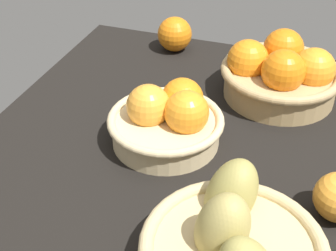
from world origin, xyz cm
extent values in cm
cube|color=black|center=(0.00, 0.00, 1.50)|extent=(84.00, 72.00, 3.00)
torus|color=tan|center=(-23.63, -14.84, 7.69)|extent=(24.35, 24.35, 1.99)
ellipsoid|color=#9E934C|center=(-16.19, -12.62, 9.27)|extent=(12.79, 11.64, 12.87)
ellipsoid|color=tan|center=(-23.32, -13.08, 10.09)|extent=(7.76, 9.50, 12.24)
cylinder|color=tan|center=(22.12, -14.08, 5.83)|extent=(22.22, 22.22, 5.66)
torus|color=tan|center=(22.12, -14.08, 8.66)|extent=(24.12, 24.12, 1.90)
sphere|color=orange|center=(27.57, -13.41, 10.88)|extent=(8.37, 8.37, 8.37)
sphere|color=orange|center=(17.81, -14.73, 11.07)|extent=(8.37, 8.37, 8.37)
sphere|color=orange|center=(21.89, -20.08, 10.33)|extent=(8.37, 8.37, 8.37)
sphere|color=orange|center=(21.29, -7.33, 10.35)|extent=(8.37, 8.37, 8.37)
cylinder|color=#D3BC8C|center=(0.16, 2.61, 5.35)|extent=(18.99, 18.99, 4.71)
torus|color=#D3BC8C|center=(0.16, 2.61, 7.71)|extent=(20.51, 20.51, 1.52)
sphere|color=orange|center=(-0.24, -1.17, 10.06)|extent=(7.72, 7.72, 7.72)
sphere|color=#F49E33|center=(-0.04, 5.78, 9.86)|extent=(7.72, 7.72, 7.72)
sphere|color=orange|center=(5.25, 1.26, 9.09)|extent=(7.72, 7.72, 7.72)
sphere|color=orange|center=(34.76, 12.52, 7.06)|extent=(8.12, 8.12, 8.12)
camera|label=1|loc=(-64.48, -20.14, 55.73)|focal=51.35mm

